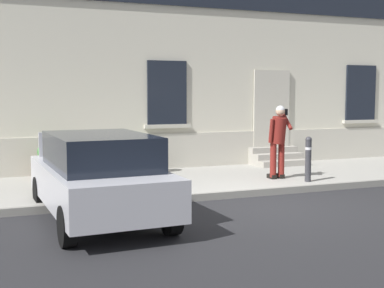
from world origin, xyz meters
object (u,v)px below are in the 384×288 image
at_px(bollard_near_person, 308,157).
at_px(planter_terracotta, 47,160).
at_px(planter_charcoal, 154,155).
at_px(person_on_phone, 278,137).
at_px(hatchback_car_silver, 98,175).

xyz_separation_m(bollard_near_person, planter_terracotta, (-5.54, 2.67, -0.11)).
bearing_deg(planter_charcoal, person_on_phone, -40.27).
relative_size(hatchback_car_silver, bollard_near_person, 3.95).
height_order(hatchback_car_silver, planter_terracotta, hatchback_car_silver).
relative_size(person_on_phone, planter_terracotta, 2.03).
relative_size(bollard_near_person, person_on_phone, 0.60).
bearing_deg(person_on_phone, planter_charcoal, 143.86).
distance_m(planter_terracotta, planter_charcoal, 2.65).
height_order(hatchback_car_silver, planter_charcoal, hatchback_car_silver).
bearing_deg(bollard_near_person, hatchback_car_silver, -165.82).
relative_size(bollard_near_person, planter_terracotta, 1.22).
distance_m(hatchback_car_silver, bollard_near_person, 5.28).
bearing_deg(planter_charcoal, bollard_near_person, -42.75).
relative_size(planter_terracotta, planter_charcoal, 1.00).
relative_size(bollard_near_person, planter_charcoal, 1.22).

